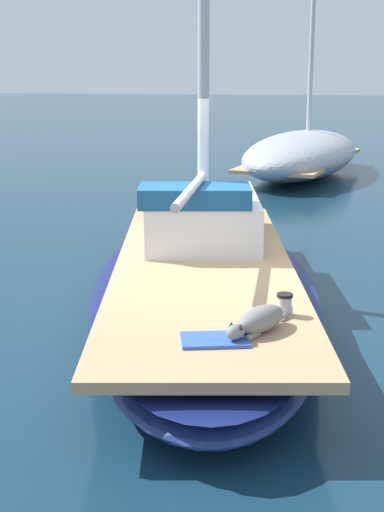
# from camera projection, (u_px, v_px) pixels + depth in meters

# --- Properties ---
(ground_plane) EXTENTS (120.00, 120.00, 0.00)m
(ground_plane) POSITION_uv_depth(u_px,v_px,m) (204.00, 317.00, 8.80)
(ground_plane) COLOR #143347
(sailboat_main) EXTENTS (3.49, 7.51, 0.66)m
(sailboat_main) POSITION_uv_depth(u_px,v_px,m) (204.00, 290.00, 8.71)
(sailboat_main) COLOR navy
(sailboat_main) RESTS_ON ground
(mast_main) EXTENTS (0.14, 2.27, 6.36)m
(mast_main) POSITION_uv_depth(u_px,v_px,m) (202.00, 11.00, 8.62)
(mast_main) COLOR silver
(mast_main) RESTS_ON sailboat_main
(cabin_house) EXTENTS (1.69, 2.39, 0.84)m
(cabin_house) POSITION_uv_depth(u_px,v_px,m) (202.00, 215.00, 9.62)
(cabin_house) COLOR silver
(cabin_house) RESTS_ON sailboat_main
(dog_grey) EXTENTS (0.57, 0.86, 0.22)m
(dog_grey) POSITION_uv_depth(u_px,v_px,m) (258.00, 321.00, 6.41)
(dog_grey) COLOR gray
(dog_grey) RESTS_ON sailboat_main
(deck_winch) EXTENTS (0.16, 0.16, 0.21)m
(deck_winch) POSITION_uv_depth(u_px,v_px,m) (285.00, 305.00, 6.84)
(deck_winch) COLOR #B7B7BC
(deck_winch) RESTS_ON sailboat_main
(deck_towel) EXTENTS (0.62, 0.47, 0.03)m
(deck_towel) POSITION_uv_depth(u_px,v_px,m) (214.00, 340.00, 6.22)
(deck_towel) COLOR blue
(deck_towel) RESTS_ON sailboat_main
(moored_boat_far_astern) EXTENTS (4.04, 6.69, 7.23)m
(moored_boat_far_astern) POSITION_uv_depth(u_px,v_px,m) (301.00, 154.00, 19.30)
(moored_boat_far_astern) COLOR #B2B7C1
(moored_boat_far_astern) RESTS_ON ground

